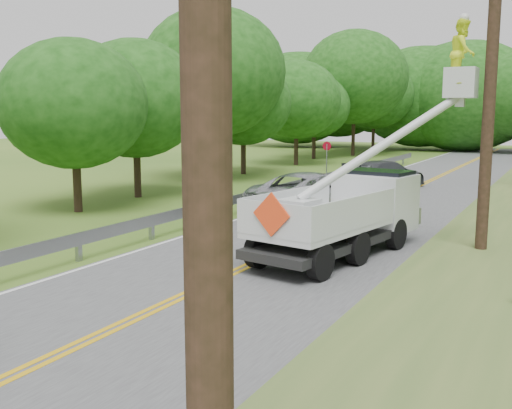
% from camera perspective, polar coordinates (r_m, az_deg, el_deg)
% --- Properties ---
extents(ground, '(140.00, 140.00, 0.00)m').
position_cam_1_polar(ground, '(10.45, -16.05, -12.64)').
color(ground, '#365B1C').
rests_on(ground, ground).
extents(road, '(7.20, 96.00, 0.03)m').
position_cam_1_polar(road, '(22.34, 9.69, -1.02)').
color(road, '#464648').
rests_on(road, ground).
extents(guardrail, '(0.18, 48.00, 0.77)m').
position_cam_1_polar(guardrail, '(24.60, 1.49, 1.27)').
color(guardrail, gray).
rests_on(guardrail, ground).
extents(treeline_left, '(9.53, 56.66, 11.12)m').
position_cam_1_polar(treeline_left, '(41.66, 3.25, 11.25)').
color(treeline_left, '#332319').
rests_on(treeline_left, ground).
extents(treeline_horizon, '(57.46, 14.23, 11.14)m').
position_cam_1_polar(treeline_horizon, '(63.34, 22.80, 9.66)').
color(treeline_horizon, '#14400E').
rests_on(treeline_horizon, ground).
extents(bucket_truck, '(4.60, 6.32, 6.08)m').
position_cam_1_polar(bucket_truck, '(16.31, 10.27, 0.45)').
color(bucket_truck, black).
rests_on(bucket_truck, road).
extents(suv_silver, '(3.81, 6.19, 1.60)m').
position_cam_1_polar(suv_silver, '(22.17, 5.61, 1.11)').
color(suv_silver, '#AEB0B6').
rests_on(suv_silver, road).
extents(suv_darkgrey, '(3.67, 5.22, 1.40)m').
position_cam_1_polar(suv_darkgrey, '(30.67, 12.39, 2.87)').
color(suv_darkgrey, '#3C3F43').
rests_on(suv_darkgrey, road).
extents(stop_sign_permanent, '(0.49, 0.06, 2.32)m').
position_cam_1_polar(stop_sign_permanent, '(31.50, 6.84, 4.62)').
color(stop_sign_permanent, gray).
rests_on(stop_sign_permanent, ground).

